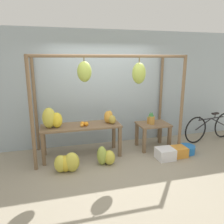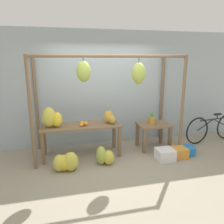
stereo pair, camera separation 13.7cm
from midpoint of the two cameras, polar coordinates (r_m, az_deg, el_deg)
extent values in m
plane|color=gray|center=(4.51, 2.21, -14.42)|extent=(20.00, 20.00, 0.00)
cube|color=#99A8B2|center=(5.44, -1.79, 6.06)|extent=(8.00, 0.08, 2.80)
cylinder|color=brown|center=(4.34, -19.57, -0.69)|extent=(0.07, 0.07, 2.21)
cylinder|color=brown|center=(5.07, 18.65, 1.37)|extent=(0.07, 0.07, 2.21)
cylinder|color=brown|center=(5.31, -18.50, 1.93)|extent=(0.07, 0.07, 2.21)
cylinder|color=brown|center=(5.92, 13.58, 3.41)|extent=(0.07, 0.07, 2.21)
cylinder|color=brown|center=(4.33, 1.14, 14.42)|extent=(3.16, 0.06, 0.06)
cylinder|color=brown|center=(4.22, -6.57, 13.50)|extent=(0.02, 0.02, 0.07)
ellipsoid|color=#9EB247|center=(4.23, -6.49, 10.43)|extent=(0.27, 0.24, 0.39)
cylinder|color=brown|center=(4.49, 7.96, 13.28)|extent=(0.02, 0.02, 0.09)
ellipsoid|color=#9EB247|center=(4.50, 7.85, 9.97)|extent=(0.28, 0.25, 0.43)
cube|color=brown|center=(4.83, -7.29, -3.57)|extent=(1.72, 0.60, 0.04)
cube|color=brown|center=(4.70, -16.80, -9.20)|extent=(0.07, 0.07, 0.68)
cube|color=brown|center=(4.86, 2.79, -7.84)|extent=(0.07, 0.07, 0.68)
cube|color=brown|center=(5.17, -16.51, -7.07)|extent=(0.07, 0.07, 0.68)
cube|color=brown|center=(5.31, 1.29, -5.91)|extent=(0.07, 0.07, 0.68)
cube|color=brown|center=(5.32, 11.58, -3.23)|extent=(0.74, 0.57, 0.04)
cube|color=brown|center=(5.10, 9.23, -7.57)|extent=(0.07, 0.07, 0.58)
cube|color=brown|center=(5.37, 15.59, -6.82)|extent=(0.07, 0.07, 0.58)
cube|color=brown|center=(5.51, 7.36, -5.87)|extent=(0.07, 0.07, 0.58)
cube|color=brown|center=(5.75, 13.35, -5.27)|extent=(0.07, 0.07, 0.58)
ellipsoid|color=yellow|center=(4.72, -13.41, -1.96)|extent=(0.25, 0.23, 0.32)
ellipsoid|color=gold|center=(4.72, -15.33, -1.37)|extent=(0.36, 0.35, 0.44)
sphere|color=orange|center=(4.76, -6.97, -2.98)|extent=(0.09, 0.09, 0.09)
sphere|color=orange|center=(4.76, -6.80, -3.01)|extent=(0.09, 0.09, 0.09)
sphere|color=orange|center=(4.76, -6.38, -3.06)|extent=(0.08, 0.08, 0.08)
sphere|color=orange|center=(4.73, -5.95, -3.06)|extent=(0.09, 0.09, 0.09)
sphere|color=orange|center=(4.74, -5.94, -3.05)|extent=(0.09, 0.09, 0.09)
sphere|color=orange|center=(4.77, -6.81, -3.03)|extent=(0.08, 0.08, 0.08)
sphere|color=orange|center=(4.68, -7.11, -3.39)|extent=(0.08, 0.08, 0.08)
sphere|color=orange|center=(4.78, -6.90, -2.96)|extent=(0.08, 0.08, 0.08)
cylinder|color=#B27F38|center=(5.23, 11.22, -2.21)|extent=(0.13, 0.13, 0.19)
cone|color=#337538|center=(5.19, 11.29, -0.60)|extent=(0.09, 0.09, 0.11)
cylinder|color=#A3702D|center=(5.29, 10.75, -2.25)|extent=(0.14, 0.14, 0.15)
cone|color=#428442|center=(5.25, 10.82, -0.76)|extent=(0.10, 0.10, 0.13)
cylinder|color=#B27F38|center=(5.24, 11.21, -2.30)|extent=(0.13, 0.13, 0.17)
cone|color=#428442|center=(5.20, 11.28, -0.79)|extent=(0.09, 0.09, 0.12)
ellipsoid|color=gold|center=(4.39, -9.82, -12.63)|extent=(0.31, 0.28, 0.38)
ellipsoid|color=yellow|center=(4.48, -11.57, -12.79)|extent=(0.30, 0.31, 0.30)
ellipsoid|color=gold|center=(4.43, -12.65, -12.87)|extent=(0.26, 0.28, 0.34)
ellipsoid|color=gold|center=(4.43, -11.42, -12.88)|extent=(0.25, 0.28, 0.32)
ellipsoid|color=gold|center=(4.58, -0.04, -11.78)|extent=(0.32, 0.33, 0.31)
ellipsoid|color=#9EB247|center=(4.55, -1.98, -11.28)|extent=(0.28, 0.28, 0.40)
cube|color=silver|center=(4.94, 14.47, -10.69)|extent=(0.37, 0.35, 0.24)
cylinder|color=blue|center=(5.37, 19.84, -9.38)|extent=(0.36, 0.36, 0.18)
torus|color=black|center=(5.98, 21.98, -4.57)|extent=(0.70, 0.15, 0.70)
cylinder|color=black|center=(6.28, 25.55, -1.70)|extent=(0.87, 0.18, 0.03)
cylinder|color=black|center=(6.50, 26.96, -2.50)|extent=(0.53, 0.11, 0.27)
cylinder|color=black|center=(6.12, 23.81, -3.10)|extent=(0.53, 0.11, 0.27)
cylinder|color=black|center=(6.36, 26.37, -1.14)|extent=(0.02, 0.02, 0.10)
cube|color=black|center=(6.35, 26.44, -0.53)|extent=(0.21, 0.11, 0.04)
cylinder|color=black|center=(5.97, 22.95, -1.69)|extent=(0.02, 0.02, 0.10)
ellipsoid|color=gold|center=(4.88, 0.02, -1.72)|extent=(0.18, 0.17, 0.22)
ellipsoid|color=gold|center=(4.92, 0.18, -1.19)|extent=(0.17, 0.19, 0.28)
ellipsoid|color=gold|center=(4.89, -0.40, -1.32)|extent=(0.19, 0.18, 0.27)
ellipsoid|color=#B2993D|center=(4.82, 0.83, -2.00)|extent=(0.21, 0.22, 0.20)
cube|color=orange|center=(5.15, 17.77, -10.03)|extent=(0.33, 0.31, 0.22)
camera|label=1|loc=(0.07, -89.19, 0.20)|focal=35.00mm
camera|label=2|loc=(0.07, 90.81, -0.20)|focal=35.00mm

